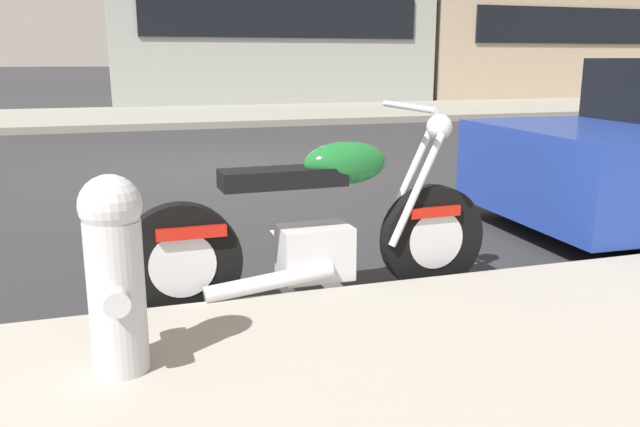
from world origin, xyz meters
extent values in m
plane|color=#28282B|center=(0.00, 0.00, 0.00)|extent=(260.00, 260.00, 0.00)
cube|color=gray|center=(12.00, 7.41, 0.07)|extent=(120.00, 5.00, 0.14)
cube|color=silver|center=(0.00, -4.31, 0.00)|extent=(0.12, 2.20, 0.01)
cylinder|color=black|center=(0.55, -4.83, 0.32)|extent=(0.64, 0.13, 0.64)
cylinder|color=silver|center=(0.55, -4.83, 0.32)|extent=(0.35, 0.13, 0.35)
cylinder|color=black|center=(-0.92, -4.86, 0.32)|extent=(0.64, 0.13, 0.64)
cylinder|color=silver|center=(-0.92, -4.86, 0.32)|extent=(0.35, 0.13, 0.35)
cube|color=silver|center=(-0.19, -4.85, 0.30)|extent=(0.41, 0.27, 0.30)
cube|color=black|center=(-0.36, -4.85, 0.74)|extent=(0.69, 0.24, 0.10)
ellipsoid|color=#196028|center=(-0.01, -4.84, 0.80)|extent=(0.49, 0.25, 0.24)
cube|color=#B7190F|center=(-0.87, -4.86, 0.49)|extent=(0.36, 0.19, 0.06)
cube|color=#B7190F|center=(0.53, -4.83, 0.49)|extent=(0.32, 0.17, 0.06)
cylinder|color=silver|center=(0.40, -4.76, 0.63)|extent=(0.34, 0.05, 0.65)
cylinder|color=silver|center=(0.41, -4.90, 0.63)|extent=(0.34, 0.05, 0.65)
cylinder|color=silver|center=(0.37, -4.83, 1.10)|extent=(0.05, 0.62, 0.04)
sphere|color=silver|center=(0.57, -4.83, 0.98)|extent=(0.15, 0.15, 0.15)
cylinder|color=silver|center=(-0.48, -4.99, 0.21)|extent=(0.71, 0.11, 0.16)
cylinder|color=black|center=(2.39, -3.23, 0.31)|extent=(0.63, 0.24, 0.62)
cylinder|color=#B7B7BC|center=(-1.25, -5.66, 0.45)|extent=(0.22, 0.22, 0.62)
sphere|color=#B7B7BC|center=(-1.25, -5.66, 0.82)|extent=(0.24, 0.24, 0.24)
cylinder|color=#B7B7BC|center=(-1.25, -5.52, 0.48)|extent=(0.10, 0.08, 0.10)
cylinder|color=#B7B7BC|center=(-1.25, -5.80, 0.48)|extent=(0.10, 0.08, 0.10)
cube|color=black|center=(3.45, 9.68, 2.48)|extent=(7.77, 0.06, 1.10)
cube|color=black|center=(15.35, 9.68, 2.40)|extent=(11.88, 0.06, 1.10)
camera|label=1|loc=(-1.22, -8.19, 1.36)|focal=36.46mm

